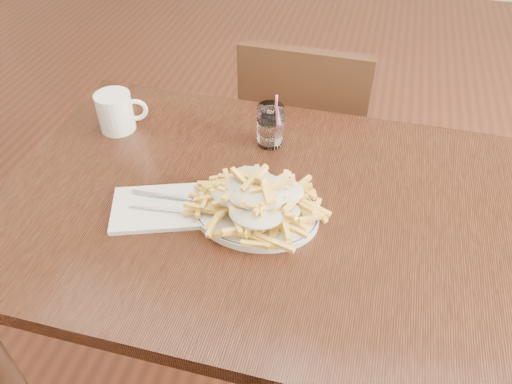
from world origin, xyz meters
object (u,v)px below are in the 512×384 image
(loaded_fries, at_px, (256,195))
(table, at_px, (264,227))
(chair_far, at_px, (304,138))
(coffee_mug, at_px, (116,112))
(water_glass, at_px, (270,128))
(fries_plate, at_px, (256,213))

(loaded_fries, bearing_deg, table, 81.85)
(table, height_order, chair_far, chair_far)
(coffee_mug, bearing_deg, loaded_fries, -27.99)
(table, relative_size, water_glass, 8.32)
(chair_far, bearing_deg, table, -89.28)
(table, relative_size, chair_far, 1.39)
(chair_far, bearing_deg, water_glass, -94.44)
(fries_plate, height_order, loaded_fries, loaded_fries)
(water_glass, xyz_separation_m, coffee_mug, (-0.40, -0.04, 0.00))
(table, bearing_deg, chair_far, 90.72)
(water_glass, bearing_deg, chair_far, 85.56)
(fries_plate, bearing_deg, table, 81.85)
(chair_far, height_order, fries_plate, chair_far)
(loaded_fries, bearing_deg, fries_plate, 0.00)
(fries_plate, relative_size, water_glass, 2.11)
(water_glass, bearing_deg, loaded_fries, -83.05)
(water_glass, bearing_deg, table, -79.88)
(water_glass, relative_size, coffee_mug, 1.17)
(table, relative_size, loaded_fries, 4.29)
(chair_far, xyz_separation_m, water_glass, (-0.03, -0.40, 0.31))
(loaded_fries, height_order, coffee_mug, coffee_mug)
(table, distance_m, coffee_mug, 0.49)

